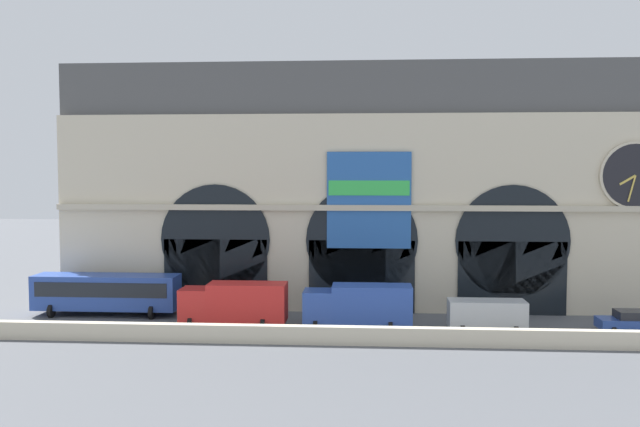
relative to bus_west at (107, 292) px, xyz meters
name	(u,v)px	position (x,y,z in m)	size (l,w,h in m)	color
ground_plane	(361,327)	(19.43, -2.72, -1.78)	(200.00, 200.00, 0.00)	#54565B
quay_parapet_wall	(360,336)	(19.43, -7.46, -1.20)	(90.00, 0.70, 1.17)	beige
station_building	(363,190)	(19.47, 4.45, 7.66)	(48.19, 4.74, 19.54)	beige
bus_west	(107,292)	(0.00, 0.00, 0.00)	(11.00, 3.25, 3.10)	#28479E
box_truck_midwest	(235,303)	(10.53, -3.10, -0.08)	(7.50, 2.91, 3.12)	red
box_truck_center	(359,305)	(19.29, -3.34, -0.08)	(7.50, 2.91, 3.12)	#28479E
van_mideast	(487,314)	(28.03, -3.51, -0.54)	(5.20, 2.48, 2.20)	#ADB2B7
car_east	(632,321)	(37.86, -3.11, -0.98)	(4.40, 2.22, 1.55)	#28479E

